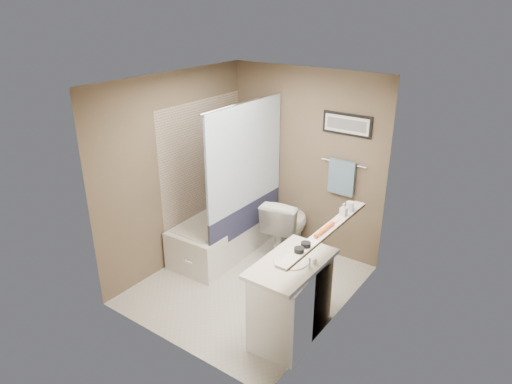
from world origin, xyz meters
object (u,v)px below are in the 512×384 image
Objects in this scene: toilet at (287,225)px; vanity at (291,300)px; candle_bowl_far at (306,245)px; hair_brush_front at (321,232)px; candle_bowl_near at (299,250)px; bathtub at (223,235)px; glass_jar at (350,206)px; hair_brush_back at (327,227)px; soap_bottle at (344,210)px.

vanity is (0.88, -1.32, -0.02)m from toilet.
hair_brush_front reaches higher than candle_bowl_far.
candle_bowl_far is 0.29m from hair_brush_front.
toilet is 9.27× the size of candle_bowl_near.
bathtub is 16.67× the size of candle_bowl_near.
candle_bowl_near is 1.03m from glass_jar.
candle_bowl_near reaches higher than toilet.
vanity is 4.09× the size of hair_brush_front.
soap_bottle is at bearing 90.00° from hair_brush_back.
toilet is 1.71m from hair_brush_front.
candle_bowl_near is at bearing -90.00° from glass_jar.
candle_bowl_far is 0.41× the size of hair_brush_front.
candle_bowl_far is (1.79, -0.97, 0.89)m from bathtub.
glass_jar is at bearing 72.57° from vanity.
glass_jar is at bearing 90.00° from candle_bowl_near.
vanity is at bearing 112.60° from toilet.
hair_brush_back is (0.00, 0.13, 0.00)m from hair_brush_front.
toilet is at bearing 126.79° from candle_bowl_far.
soap_bottle reaches higher than hair_brush_back.
hair_brush_front is at bearing 122.21° from toilet.
candle_bowl_far is at bearing -90.00° from glass_jar.
bathtub is 1.83m from vanity.
candle_bowl_far reaches higher than toilet.
candle_bowl_near is 0.90× the size of glass_jar.
soap_bottle is (0.00, 0.48, 0.05)m from hair_brush_front.
toilet is at bearing 148.26° from soap_bottle.
vanity is 0.82m from hair_brush_back.
glass_jar is at bearing 143.53° from toilet.
hair_brush_front is 1.57× the size of soap_bottle.
bathtub is 2.11m from hair_brush_front.
vanity is (1.60, -0.88, 0.15)m from bathtub.
toilet is at bearing 124.67° from candle_bowl_near.
soap_bottle reaches higher than candle_bowl_far.
candle_bowl_near is 0.64× the size of soap_bottle.
bathtub is 6.82× the size of hair_brush_front.
vanity is 0.79m from candle_bowl_near.
toilet is 1.63m from hair_brush_back.
candle_bowl_far is at bearing 115.90° from toilet.
bathtub is at bearing 146.64° from vanity.
bathtub is 2.27m from candle_bowl_near.
candle_bowl_far is at bearing -31.75° from vanity.
candle_bowl_near is 0.53m from hair_brush_back.
vanity is 6.42× the size of soap_bottle.
glass_jar is at bearing 90.00° from candle_bowl_far.
vanity is at bearing -31.20° from bathtub.
hair_brush_back is (1.79, -0.56, 0.89)m from bathtub.
toilet is 1.91m from candle_bowl_far.
vanity is 0.76m from candle_bowl_far.
bathtub is at bearing 178.08° from glass_jar.
hair_brush_front is at bearing -90.00° from soap_bottle.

